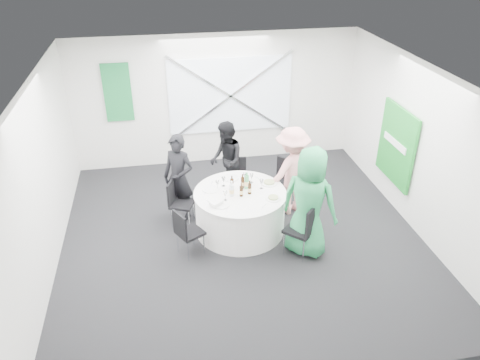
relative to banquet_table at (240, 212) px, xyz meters
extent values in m
plane|color=black|center=(0.00, -0.20, -0.38)|extent=(6.00, 6.00, 0.00)
plane|color=silver|center=(0.00, -0.20, 2.42)|extent=(6.00, 6.00, 0.00)
plane|color=white|center=(0.00, 2.80, 1.02)|extent=(6.00, 0.00, 6.00)
plane|color=white|center=(0.00, -3.20, 1.02)|extent=(6.00, 0.00, 6.00)
plane|color=white|center=(-3.00, -0.20, 1.02)|extent=(0.00, 6.00, 6.00)
plane|color=white|center=(3.00, -0.20, 1.02)|extent=(0.00, 6.00, 6.00)
cube|color=silver|center=(0.30, 2.76, 1.12)|extent=(2.60, 0.03, 1.60)
cube|color=silver|center=(0.30, 2.72, 1.12)|extent=(2.63, 0.05, 1.84)
cube|color=silver|center=(0.30, 2.72, 1.12)|extent=(2.63, 0.05, 1.84)
cube|color=#14682F|center=(-2.00, 2.75, 1.32)|extent=(0.55, 0.04, 1.20)
cube|color=#188929|center=(2.94, 0.40, 0.82)|extent=(0.05, 1.20, 1.40)
cylinder|color=white|center=(0.00, 0.00, -0.01)|extent=(1.52, 1.52, 0.74)
cylinder|color=white|center=(0.00, 0.00, 0.37)|extent=(1.56, 1.56, 0.02)
cube|color=black|center=(0.13, 1.00, 0.02)|extent=(0.42, 0.42, 0.04)
cube|color=black|center=(0.15, 1.18, 0.25)|extent=(0.36, 0.08, 0.40)
cylinder|color=silver|center=(0.30, 1.13, -0.19)|extent=(0.02, 0.02, 0.39)
cylinder|color=silver|center=(0.00, 1.17, -0.19)|extent=(0.02, 0.02, 0.39)
cylinder|color=silver|center=(0.26, 0.83, -0.19)|extent=(0.02, 0.02, 0.39)
cylinder|color=silver|center=(-0.04, 0.87, -0.19)|extent=(0.02, 0.02, 0.39)
cube|color=black|center=(-0.96, 0.38, 0.03)|extent=(0.50, 0.50, 0.05)
cube|color=black|center=(-1.13, 0.44, 0.26)|extent=(0.17, 0.35, 0.41)
cylinder|color=silver|center=(-1.05, 0.58, -0.18)|extent=(0.02, 0.02, 0.39)
cylinder|color=silver|center=(-1.16, 0.29, -0.18)|extent=(0.02, 0.02, 0.39)
cylinder|color=silver|center=(-0.76, 0.46, -0.18)|extent=(0.02, 0.02, 0.39)
cylinder|color=silver|center=(-0.87, 0.18, -0.18)|extent=(0.02, 0.02, 0.39)
cube|color=black|center=(0.88, 0.74, 0.05)|extent=(0.56, 0.56, 0.05)
cube|color=black|center=(1.03, 0.86, 0.28)|extent=(0.27, 0.32, 0.43)
cylinder|color=silver|center=(1.11, 0.72, -0.18)|extent=(0.02, 0.02, 0.41)
cylinder|color=silver|center=(0.90, 0.96, -0.18)|extent=(0.02, 0.02, 0.41)
cylinder|color=silver|center=(0.86, 0.51, -0.18)|extent=(0.02, 0.02, 0.41)
cylinder|color=silver|center=(0.65, 0.76, -0.18)|extent=(0.02, 0.02, 0.41)
cube|color=black|center=(0.81, -0.80, 0.08)|extent=(0.60, 0.60, 0.05)
cube|color=black|center=(0.96, -0.95, 0.33)|extent=(0.31, 0.32, 0.46)
cylinder|color=silver|center=(0.82, -1.05, -0.16)|extent=(0.02, 0.02, 0.44)
cylinder|color=silver|center=(1.06, -0.80, -0.16)|extent=(0.02, 0.02, 0.44)
cylinder|color=silver|center=(0.57, -0.81, -0.16)|extent=(0.02, 0.02, 0.44)
cylinder|color=silver|center=(0.81, -0.56, -0.16)|extent=(0.02, 0.02, 0.44)
cube|color=black|center=(-0.90, -0.49, 0.02)|extent=(0.51, 0.51, 0.04)
cube|color=black|center=(-1.05, -0.58, 0.25)|extent=(0.20, 0.33, 0.40)
cylinder|color=silver|center=(-1.10, -0.43, -0.19)|extent=(0.02, 0.02, 0.39)
cylinder|color=silver|center=(-0.96, -0.70, -0.19)|extent=(0.02, 0.02, 0.39)
cylinder|color=silver|center=(-0.84, -0.28, -0.19)|extent=(0.02, 0.02, 0.39)
cylinder|color=silver|center=(-0.69, -0.55, -0.19)|extent=(0.02, 0.02, 0.39)
imported|color=black|center=(-0.97, 0.64, 0.41)|extent=(0.69, 0.64, 1.59)
imported|color=black|center=(-0.04, 1.22, 0.38)|extent=(0.43, 0.75, 1.52)
imported|color=pink|center=(1.02, 0.46, 0.45)|extent=(1.18, 0.89, 1.66)
imported|color=#289555|center=(0.95, -0.76, 0.54)|extent=(1.07, 1.02, 1.84)
cylinder|color=white|center=(-0.08, 0.51, 0.39)|extent=(0.28, 0.28, 0.01)
cylinder|color=white|center=(-0.47, 0.19, 0.39)|extent=(0.29, 0.29, 0.01)
cylinder|color=white|center=(0.55, 0.21, 0.39)|extent=(0.29, 0.29, 0.01)
cylinder|color=#86A95B|center=(0.55, 0.21, 0.41)|extent=(0.19, 0.19, 0.02)
cylinder|color=white|center=(0.50, -0.29, 0.39)|extent=(0.25, 0.25, 0.01)
cylinder|color=#86A95B|center=(0.50, -0.29, 0.41)|extent=(0.16, 0.16, 0.02)
cylinder|color=white|center=(-0.36, -0.34, 0.39)|extent=(0.25, 0.25, 0.01)
cube|color=white|center=(-0.44, -0.32, 0.42)|extent=(0.24, 0.23, 0.06)
cylinder|color=#321A09|center=(-0.12, 0.09, 0.49)|extent=(0.06, 0.06, 0.22)
cylinder|color=#321A09|center=(-0.12, 0.09, 0.63)|extent=(0.02, 0.02, 0.06)
cylinder|color=#EBC77C|center=(-0.12, 0.09, 0.47)|extent=(0.06, 0.06, 0.08)
cylinder|color=#321A09|center=(0.07, 0.14, 0.48)|extent=(0.06, 0.06, 0.20)
cylinder|color=#321A09|center=(0.07, 0.14, 0.61)|extent=(0.02, 0.02, 0.06)
cylinder|color=#EBC77C|center=(0.07, 0.14, 0.46)|extent=(0.06, 0.06, 0.07)
cylinder|color=#321A09|center=(0.15, -0.06, 0.47)|extent=(0.06, 0.06, 0.19)
cylinder|color=#321A09|center=(0.15, -0.06, 0.59)|extent=(0.02, 0.02, 0.06)
cylinder|color=#EBC77C|center=(0.15, -0.06, 0.45)|extent=(0.06, 0.06, 0.06)
cylinder|color=#321A09|center=(0.00, -0.11, 0.47)|extent=(0.06, 0.06, 0.18)
cylinder|color=#321A09|center=(0.00, -0.11, 0.59)|extent=(0.02, 0.02, 0.06)
cylinder|color=#EBC77C|center=(0.00, -0.11, 0.45)|extent=(0.06, 0.06, 0.06)
cylinder|color=#3FA457|center=(0.14, 0.12, 0.50)|extent=(0.08, 0.08, 0.24)
cylinder|color=#3FA457|center=(0.14, 0.12, 0.65)|extent=(0.03, 0.03, 0.06)
cylinder|color=#EBC77C|center=(0.14, 0.12, 0.48)|extent=(0.08, 0.08, 0.08)
cylinder|color=silver|center=(-0.15, -0.07, 0.49)|extent=(0.08, 0.08, 0.21)
cylinder|color=silver|center=(-0.15, -0.07, 0.62)|extent=(0.03, 0.03, 0.06)
cylinder|color=#EBC77C|center=(-0.15, -0.07, 0.46)|extent=(0.08, 0.08, 0.07)
cylinder|color=white|center=(-0.36, 0.17, 0.38)|extent=(0.06, 0.06, 0.00)
cylinder|color=white|center=(-0.36, 0.17, 0.43)|extent=(0.01, 0.01, 0.10)
cone|color=white|center=(-0.36, 0.17, 0.51)|extent=(0.07, 0.07, 0.08)
cylinder|color=white|center=(0.26, 0.30, 0.38)|extent=(0.06, 0.06, 0.00)
cylinder|color=white|center=(0.26, 0.30, 0.43)|extent=(0.01, 0.01, 0.10)
cone|color=white|center=(0.26, 0.30, 0.51)|extent=(0.07, 0.07, 0.08)
cylinder|color=white|center=(0.38, 0.07, 0.38)|extent=(0.06, 0.06, 0.00)
cylinder|color=white|center=(0.38, 0.07, 0.43)|extent=(0.01, 0.01, 0.10)
cone|color=white|center=(0.38, 0.07, 0.51)|extent=(0.07, 0.07, 0.08)
cylinder|color=white|center=(-0.24, 0.27, 0.38)|extent=(0.06, 0.06, 0.00)
cylinder|color=white|center=(-0.24, 0.27, 0.43)|extent=(0.01, 0.01, 0.10)
cone|color=white|center=(-0.24, 0.27, 0.51)|extent=(0.07, 0.07, 0.08)
cylinder|color=white|center=(0.15, 0.35, 0.38)|extent=(0.06, 0.06, 0.00)
cylinder|color=white|center=(0.15, 0.35, 0.43)|extent=(0.01, 0.01, 0.10)
cone|color=white|center=(0.15, 0.35, 0.51)|extent=(0.07, 0.07, 0.08)
cylinder|color=white|center=(-0.28, -0.20, 0.38)|extent=(0.06, 0.06, 0.00)
cylinder|color=white|center=(-0.28, -0.20, 0.43)|extent=(0.01, 0.01, 0.10)
cone|color=white|center=(-0.28, -0.20, 0.51)|extent=(0.07, 0.07, 0.08)
cube|color=silver|center=(-0.43, 0.38, 0.38)|extent=(0.08, 0.14, 0.01)
cube|color=silver|center=(-0.56, 0.12, 0.38)|extent=(0.09, 0.14, 0.01)
cube|color=silver|center=(0.17, 0.55, 0.38)|extent=(0.15, 0.02, 0.01)
cube|color=silver|center=(-0.13, 0.56, 0.38)|extent=(0.15, 0.03, 0.01)
cube|color=silver|center=(0.55, 0.16, 0.38)|extent=(0.09, 0.13, 0.01)
cube|color=silver|center=(0.40, 0.41, 0.38)|extent=(0.08, 0.14, 0.01)
cube|color=silver|center=(0.30, -0.49, 0.38)|extent=(0.11, 0.12, 0.01)
cube|color=silver|center=(0.51, -0.27, 0.38)|extent=(0.12, 0.12, 0.01)
cube|color=silver|center=(-0.54, -0.21, 0.38)|extent=(0.10, 0.13, 0.01)
cube|color=silver|center=(-0.34, -0.46, 0.38)|extent=(0.10, 0.13, 0.01)
camera|label=1|loc=(-1.22, -6.60, 4.39)|focal=35.00mm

